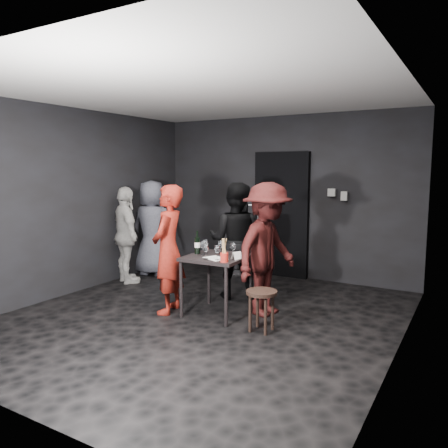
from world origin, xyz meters
The scene contains 27 objects.
floor centered at (0.00, 0.00, 0.00)m, with size 4.50×5.00×0.02m, color black.
ceiling centered at (0.00, 0.00, 2.70)m, with size 4.50×5.00×0.02m, color silver.
wall_back centered at (0.00, 2.50, 1.35)m, with size 4.50×0.04×2.70m, color black.
wall_front centered at (0.00, -2.50, 1.35)m, with size 4.50×0.04×2.70m, color black.
wall_left centered at (-2.25, 0.00, 1.35)m, with size 0.04×5.00×2.70m, color black.
wall_right centered at (2.25, 0.00, 1.35)m, with size 0.04×5.00×2.70m, color black.
doorway centered at (0.00, 2.44, 1.05)m, with size 0.95×0.10×2.10m, color black.
wallbox_upper centered at (0.85, 2.45, 1.45)m, with size 0.12×0.06×0.12m, color #B7B7B2.
wallbox_lower centered at (1.05, 2.45, 1.40)m, with size 0.10×0.06×0.14m, color #B7B7B2.
hand_truck centered at (-0.58, 2.33, 0.22)m, with size 0.41×0.34×1.22m.
tasting_table centered at (0.10, 0.18, 0.65)m, with size 0.72×0.72×0.75m.
stool centered at (0.83, -0.06, 0.38)m, with size 0.35×0.35×0.47m.
server_red centered at (-0.49, -0.04, 0.88)m, with size 0.64×0.42×1.77m, color maroon.
woman_black centered at (-0.06, 0.94, 0.89)m, with size 0.87×0.48×1.78m, color black.
man_maroon centered at (0.64, 0.50, 0.92)m, with size 1.19×0.55×1.84m, color #370F0E.
bystander_cream centered at (-1.95, 0.77, 0.80)m, with size 0.93×0.45×1.59m, color silver.
bystander_grey centered at (-1.94, 1.40, 0.88)m, with size 0.86×0.47×1.76m, color slate.
tasting_mat centered at (0.17, 0.03, 0.75)m, with size 0.29×0.19×0.00m, color white.
wine_glass_a centered at (-0.08, 0.14, 0.84)m, with size 0.07×0.07×0.19m, color white, non-canonical shape.
wine_glass_b centered at (-0.11, 0.24, 0.85)m, with size 0.07×0.07×0.20m, color white, non-canonical shape.
wine_glass_c centered at (0.08, 0.31, 0.84)m, with size 0.07×0.07×0.18m, color white, non-canonical shape.
wine_glass_d centered at (0.08, -0.05, 0.85)m, with size 0.08×0.08×0.20m, color white, non-canonical shape.
wine_glass_e centered at (0.23, -0.03, 0.85)m, with size 0.07×0.07×0.19m, color white, non-canonical shape.
wine_glass_f centered at (0.29, 0.25, 0.84)m, with size 0.07×0.07×0.18m, color white, non-canonical shape.
wine_bottle centered at (-0.19, 0.17, 0.86)m, with size 0.07×0.07×0.29m.
breadstick_cup centered at (0.36, -0.08, 0.88)m, with size 0.10×0.10×0.30m.
reserved_card centered at (0.39, 0.13, 0.80)m, with size 0.07×0.12×0.09m, color white, non-canonical shape.
Camera 1 is at (2.87, -4.37, 1.83)m, focal length 35.00 mm.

